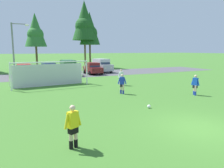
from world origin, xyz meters
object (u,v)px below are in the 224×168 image
player_defender_far (195,85)px  parked_car_slot_left (49,69)px  parked_car_slot_center_right (101,65)px  player_midfield_center (122,84)px  parked_car_slot_far_left (24,70)px  street_lamp (15,52)px  parked_car_slot_center_left (68,67)px  soccer_goal (50,73)px  soccer_ball (149,106)px  player_striker_near (121,77)px  referee (73,127)px  parked_car_slot_center (93,68)px

player_defender_far → parked_car_slot_left: parked_car_slot_left is taller
parked_car_slot_center_right → player_midfield_center: bearing=-107.8°
player_midfield_center → parked_car_slot_far_left: parked_car_slot_far_left is taller
parked_car_slot_left → street_lamp: street_lamp is taller
player_defender_far → parked_car_slot_center_left: size_ratio=0.35×
player_midfield_center → street_lamp: 13.79m
soccer_goal → parked_car_slot_left: soccer_goal is taller
parked_car_slot_center_left → soccer_goal: bearing=-115.7°
parked_car_slot_far_left → parked_car_slot_center_left: bearing=-6.0°
soccer_ball → parked_car_slot_center_right: bearing=74.3°
soccer_goal → parked_car_slot_left: size_ratio=1.77×
parked_car_slot_left → soccer_goal: bearing=-99.3°
player_striker_near → parked_car_slot_center_right: 13.48m
referee → player_striker_near: bearing=54.5°
player_midfield_center → parked_car_slot_center_left: 15.12m
parked_car_slot_far_left → parked_car_slot_center_right: 11.85m
soccer_ball → parked_car_slot_far_left: 21.16m
parked_car_slot_far_left → parked_car_slot_center: same height
player_midfield_center → parked_car_slot_center: parked_car_slot_center is taller
soccer_ball → parked_car_slot_center_right: (6.08, 21.55, 1.00)m
soccer_goal → parked_car_slot_center: 11.40m
parked_car_slot_center_left → referee: bearing=-104.4°
referee → player_midfield_center: (6.43, 7.97, 0.00)m
soccer_goal → player_striker_near: size_ratio=4.60×
parked_car_slot_far_left → player_striker_near: bearing=-54.8°
parked_car_slot_left → parked_car_slot_center_right: parked_car_slot_center_right is taller
soccer_ball → player_midfield_center: bearing=82.2°
soccer_goal → referee: 14.68m
player_midfield_center → parked_car_slot_left: (-2.92, 16.89, 0.05)m
parked_car_slot_center_left → street_lamp: 8.26m
player_striker_near → player_defender_far: size_ratio=1.00×
soccer_ball → player_midfield_center: 4.74m
player_midfield_center → parked_car_slot_center_right: size_ratio=0.35×
player_striker_near → parked_car_slot_far_left: size_ratio=0.39×
parked_car_slot_center_right → street_lamp: (-12.91, -5.60, 2.30)m
soccer_ball → referee: 6.72m
referee → player_striker_near: size_ratio=1.00×
soccer_goal → referee: soccer_goal is taller
parked_car_slot_far_left → parked_car_slot_center: bearing=-4.8°
player_defender_far → parked_car_slot_left: (-7.94, 19.92, 0.05)m
player_striker_near → soccer_goal: bearing=157.7°
soccer_ball → player_midfield_center: (0.64, 4.65, 0.71)m
player_striker_near → parked_car_slot_center: parked_car_slot_center is taller
soccer_goal → parked_car_slot_left: (1.69, 10.31, -0.42)m
player_striker_near → parked_car_slot_center: size_ratio=0.39×
player_defender_far → parked_car_slot_center: parked_car_slot_center is taller
soccer_ball → soccer_goal: size_ratio=0.03×
parked_car_slot_center_left → parked_car_slot_center: bearing=-2.9°
parked_car_slot_left → player_striker_near: bearing=-69.3°
parked_car_slot_left → parked_car_slot_center_right: (8.36, 0.01, 0.24)m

